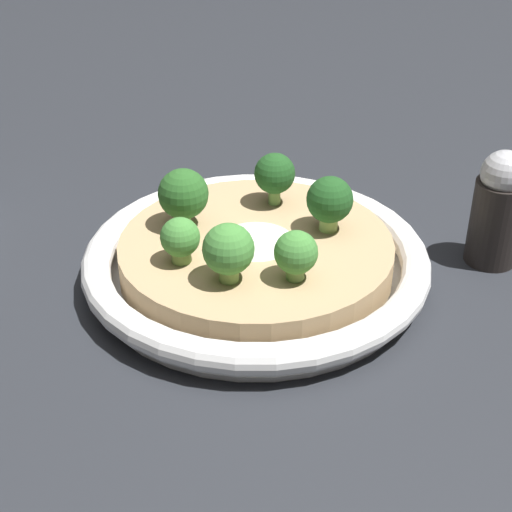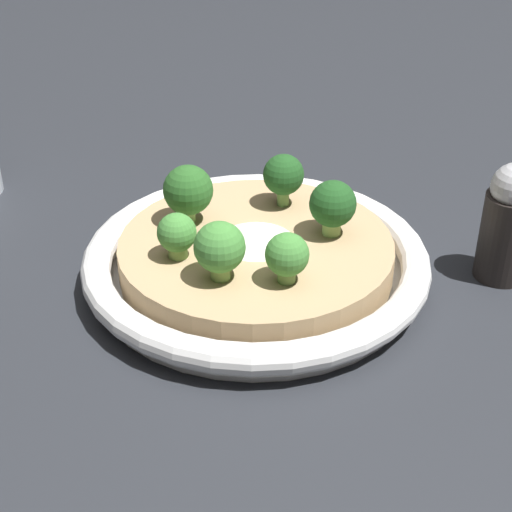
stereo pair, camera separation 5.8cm
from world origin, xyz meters
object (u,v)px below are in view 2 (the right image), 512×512
at_px(broccoli_back, 333,205).
at_px(broccoli_front, 220,248).
at_px(broccoli_left, 188,191).
at_px(pepper_shaker, 509,222).
at_px(broccoli_back_left, 283,176).
at_px(broccoli_front_left, 177,234).
at_px(broccoli_front_right, 287,256).
at_px(risotto_bowl, 256,260).

relative_size(broccoli_back, broccoli_front, 1.01).
distance_m(broccoli_left, pepper_shaker, 0.24).
xyz_separation_m(broccoli_back_left, broccoli_front_left, (0.00, -0.11, -0.01)).
bearing_deg(broccoli_front_right, broccoli_front_left, -156.16).
height_order(broccoli_back, broccoli_back_left, same).
bearing_deg(broccoli_front_left, broccoli_front, 4.54).
relative_size(broccoli_left, broccoli_front_left, 1.36).
bearing_deg(broccoli_front_right, pepper_shaker, 65.73).
height_order(broccoli_back, broccoli_front_right, broccoli_back).
distance_m(broccoli_left, broccoli_front_right, 0.11).
height_order(broccoli_back, pepper_shaker, pepper_shaker).
relative_size(broccoli_left, pepper_shaker, 0.49).
height_order(broccoli_left, broccoli_front, broccoli_left).
distance_m(broccoli_back_left, broccoli_front_left, 0.11).
distance_m(broccoli_front_right, broccoli_front_left, 0.08).
relative_size(risotto_bowl, broccoli_front_right, 7.17).
bearing_deg(risotto_bowl, broccoli_left, -164.24).
distance_m(risotto_bowl, broccoli_front_left, 0.07).
bearing_deg(pepper_shaker, broccoli_front, -119.13).
relative_size(broccoli_front_left, broccoli_front, 0.80).
height_order(risotto_bowl, broccoli_front, broccoli_front).
bearing_deg(broccoli_left, broccoli_back_left, 66.66).
height_order(risotto_bowl, broccoli_left, broccoli_left).
bearing_deg(broccoli_front_right, broccoli_back_left, 135.83).
bearing_deg(broccoli_back_left, broccoli_front_left, -88.29).
xyz_separation_m(broccoli_back, broccoli_front_right, (0.02, -0.07, -0.00)).
height_order(risotto_bowl, broccoli_front_right, broccoli_front_right).
bearing_deg(broccoli_front, broccoli_front_right, 41.71).
relative_size(risotto_bowl, pepper_shaker, 2.78).
height_order(risotto_bowl, broccoli_front_left, broccoli_front_left).
xyz_separation_m(broccoli_back, pepper_shaker, (0.09, 0.09, -0.01)).
relative_size(broccoli_front_right, pepper_shaker, 0.39).
bearing_deg(broccoli_front, broccoli_back, 82.94).
relative_size(broccoli_back, broccoli_front_right, 1.19).
relative_size(broccoli_front_right, broccoli_back_left, 0.85).
height_order(broccoli_front_right, broccoli_back_left, broccoli_back_left).
xyz_separation_m(broccoli_left, broccoli_front_right, (0.11, -0.01, -0.01)).
bearing_deg(risotto_bowl, broccoli_front_right, -22.32).
height_order(broccoli_back, broccoli_left, broccoli_left).
distance_m(broccoli_front_left, broccoli_front, 0.04).
height_order(broccoli_front_left, broccoli_front, broccoli_front).
xyz_separation_m(risotto_bowl, pepper_shaker, (0.12, 0.14, 0.03)).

